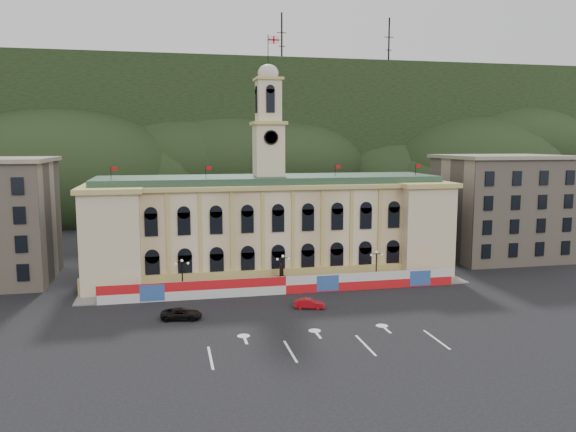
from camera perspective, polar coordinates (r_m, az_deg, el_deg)
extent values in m
plane|color=black|center=(64.53, 2.60, -11.42)|extent=(260.00, 260.00, 0.00)
cube|color=black|center=(189.61, -7.54, 7.83)|extent=(230.00, 70.00, 44.00)
cube|color=#595651|center=(176.63, 4.56, 10.49)|extent=(22.00, 8.00, 14.00)
cube|color=#595651|center=(170.12, -23.44, 8.66)|extent=(16.00, 7.00, 10.00)
cylinder|color=black|center=(179.93, -0.64, 16.87)|extent=(0.50, 0.50, 20.00)
cylinder|color=black|center=(190.00, 10.19, 16.26)|extent=(0.50, 0.50, 20.00)
cube|color=beige|center=(89.47, -1.96, -1.42)|extent=(55.00, 15.00, 14.00)
cube|color=tan|center=(83.10, -0.97, -6.20)|extent=(56.00, 0.80, 2.40)
cube|color=tan|center=(88.62, -1.98, 3.25)|extent=(56.20, 16.20, 0.60)
cube|color=#2B4834|center=(88.57, -1.98, 3.70)|extent=(53.00, 13.00, 1.20)
cube|color=beige|center=(87.44, -17.18, -1.97)|extent=(8.00, 17.00, 14.00)
cube|color=beige|center=(95.51, 12.17, -1.01)|extent=(8.00, 17.00, 14.00)
cube|color=beige|center=(88.37, -1.99, 6.68)|extent=(4.40, 4.40, 8.00)
cube|color=tan|center=(88.41, -2.01, 9.40)|extent=(5.20, 5.20, 0.50)
cube|color=beige|center=(88.57, -2.02, 11.53)|extent=(3.60, 3.60, 6.50)
cube|color=tan|center=(88.87, -2.03, 13.72)|extent=(4.20, 4.20, 0.40)
cylinder|color=black|center=(86.10, -1.73, 7.98)|extent=(2.20, 0.20, 2.20)
ellipsoid|color=beige|center=(88.97, -2.03, 14.30)|extent=(3.20, 3.20, 2.72)
cylinder|color=black|center=(89.40, -2.04, 16.33)|extent=(0.12, 0.12, 5.00)
cube|color=white|center=(89.85, -1.45, 17.45)|extent=(1.80, 0.04, 1.20)
cube|color=#B90B0C|center=(89.83, -1.45, 17.46)|extent=(1.80, 0.02, 0.22)
cube|color=#B90B0C|center=(89.83, -1.45, 17.46)|extent=(0.22, 0.02, 1.20)
cube|color=tan|center=(108.09, 20.78, 0.72)|extent=(20.00, 16.00, 18.00)
cube|color=gray|center=(107.45, 21.01, 5.65)|extent=(21.00, 17.00, 0.60)
cube|color=red|center=(78.15, -0.22, -7.05)|extent=(50.00, 0.25, 2.50)
cube|color=#2F559E|center=(76.45, -13.64, -7.60)|extent=(3.20, 0.05, 2.20)
cube|color=#2F559E|center=(79.44, 4.07, -6.83)|extent=(3.20, 0.05, 2.20)
cube|color=#2F559E|center=(84.35, 13.29, -6.16)|extent=(3.20, 0.05, 2.20)
cube|color=slate|center=(81.05, -0.63, -7.37)|extent=(56.00, 5.50, 0.16)
cube|color=#595651|center=(81.08, -0.67, -6.77)|extent=(1.40, 1.40, 1.80)
cylinder|color=black|center=(80.67, -0.67, -5.60)|extent=(0.60, 0.60, 1.60)
sphere|color=black|center=(80.47, -0.67, -4.97)|extent=(0.44, 0.44, 0.44)
cylinder|color=black|center=(78.79, -10.64, -7.89)|extent=(0.44, 0.44, 0.30)
cylinder|color=black|center=(78.22, -10.68, -6.30)|extent=(0.18, 0.18, 4.80)
cube|color=black|center=(77.71, -10.72, -4.66)|extent=(1.60, 0.08, 0.08)
sphere|color=silver|center=(77.72, -11.31, -4.78)|extent=(0.36, 0.36, 0.36)
sphere|color=silver|center=(77.76, -10.13, -4.75)|extent=(0.36, 0.36, 0.36)
sphere|color=silver|center=(77.65, -10.73, -4.48)|extent=(0.40, 0.40, 0.40)
cylinder|color=black|center=(80.32, -0.52, -7.46)|extent=(0.44, 0.44, 0.30)
cylinder|color=black|center=(79.76, -0.52, -5.90)|extent=(0.18, 0.18, 4.80)
cube|color=black|center=(79.26, -0.53, -4.28)|extent=(1.60, 0.08, 0.08)
sphere|color=silver|center=(79.14, -1.09, -4.41)|extent=(0.36, 0.36, 0.36)
sphere|color=silver|center=(79.45, 0.04, -4.36)|extent=(0.36, 0.36, 0.36)
sphere|color=silver|center=(79.21, -0.53, -4.10)|extent=(0.40, 0.40, 0.40)
cylinder|color=black|center=(84.18, 8.92, -6.85)|extent=(0.44, 0.44, 0.30)
cylinder|color=black|center=(83.66, 8.95, -5.35)|extent=(0.18, 0.18, 4.80)
cube|color=black|center=(83.17, 8.98, -3.81)|extent=(1.60, 0.08, 0.08)
sphere|color=silver|center=(82.92, 8.46, -3.94)|extent=(0.36, 0.36, 0.36)
sphere|color=silver|center=(83.49, 9.49, -3.88)|extent=(0.36, 0.36, 0.36)
sphere|color=silver|center=(83.13, 8.99, -3.64)|extent=(0.40, 0.40, 0.40)
imported|color=#A50B13|center=(71.90, 2.19, -8.88)|extent=(3.47, 4.57, 1.26)
imported|color=black|center=(68.77, -10.77, -9.75)|extent=(3.81, 5.56, 1.34)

